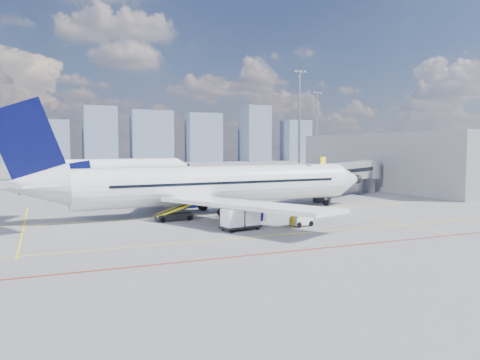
# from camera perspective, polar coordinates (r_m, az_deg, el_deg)

# --- Properties ---
(ground) EXTENTS (420.00, 420.00, 0.00)m
(ground) POSITION_cam_1_polar(r_m,az_deg,el_deg) (45.86, 0.75, -5.47)
(ground) COLOR gray
(ground) RESTS_ON ground
(apron_markings) EXTENTS (90.00, 35.12, 0.01)m
(apron_markings) POSITION_cam_1_polar(r_m,az_deg,el_deg) (42.12, 2.19, -6.31)
(apron_markings) COLOR #FEF20D
(apron_markings) RESTS_ON ground
(jet_bridge) EXTENTS (23.55, 15.78, 6.30)m
(jet_bridge) POSITION_cam_1_polar(r_m,az_deg,el_deg) (71.82, 12.55, 0.88)
(jet_bridge) COLOR gray
(jet_bridge) RESTS_ON ground
(terminal_block) EXTENTS (10.00, 42.00, 10.00)m
(terminal_block) POSITION_cam_1_polar(r_m,az_deg,el_deg) (89.09, 17.76, 2.18)
(terminal_block) COLOR gray
(terminal_block) RESTS_ON ground
(floodlight_mast_ne) EXTENTS (3.20, 0.61, 25.45)m
(floodlight_mast_ne) POSITION_cam_1_polar(r_m,az_deg,el_deg) (111.77, 7.25, 7.08)
(floodlight_mast_ne) COLOR slate
(floodlight_mast_ne) RESTS_ON ground
(floodlight_mast_far) EXTENTS (3.20, 0.61, 25.45)m
(floodlight_mast_far) POSITION_cam_1_polar(r_m,az_deg,el_deg) (155.67, 9.34, 6.19)
(floodlight_mast_far) COLOR slate
(floodlight_mast_far) RESTS_ON ground
(distant_skyline) EXTENTS (247.09, 15.42, 29.72)m
(distant_skyline) POSITION_cam_1_polar(r_m,az_deg,el_deg) (231.83, -19.80, 5.08)
(distant_skyline) COLOR slate
(distant_skyline) RESTS_ON ground
(main_aircraft) EXTENTS (44.35, 38.62, 12.93)m
(main_aircraft) POSITION_cam_1_polar(r_m,az_deg,el_deg) (52.88, -4.25, -0.70)
(main_aircraft) COLOR white
(main_aircraft) RESTS_ON ground
(second_aircraft) EXTENTS (35.57, 30.92, 10.61)m
(second_aircraft) POSITION_cam_1_polar(r_m,az_deg,el_deg) (105.37, -15.21, 1.53)
(second_aircraft) COLOR white
(second_aircraft) RESTS_ON ground
(baggage_tug) EXTENTS (2.27, 1.64, 1.44)m
(baggage_tug) POSITION_cam_1_polar(r_m,az_deg,el_deg) (45.18, 7.36, -4.76)
(baggage_tug) COLOR white
(baggage_tug) RESTS_ON ground
(cargo_dolly) EXTENTS (3.91, 2.29, 2.01)m
(cargo_dolly) POSITION_cam_1_polar(r_m,az_deg,el_deg) (42.72, 0.06, -4.67)
(cargo_dolly) COLOR black
(cargo_dolly) RESTS_ON ground
(belt_loader) EXTENTS (5.48, 1.79, 2.21)m
(belt_loader) POSITION_cam_1_polar(r_m,az_deg,el_deg) (48.78, -7.91, -4.25)
(belt_loader) COLOR black
(belt_loader) RESTS_ON ground
(ramp_worker) EXTENTS (0.60, 0.77, 1.88)m
(ramp_worker) POSITION_cam_1_polar(r_m,az_deg,el_deg) (44.32, 6.38, -4.59)
(ramp_worker) COLOR yellow
(ramp_worker) RESTS_ON ground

